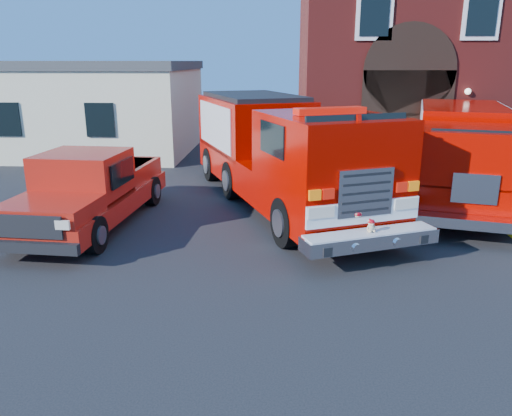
# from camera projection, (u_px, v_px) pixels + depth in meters

# --- Properties ---
(ground) EXTENTS (100.00, 100.00, 0.00)m
(ground) POSITION_uv_depth(u_px,v_px,m) (258.00, 245.00, 12.28)
(ground) COLOR black
(ground) RESTS_ON ground
(parking_stripe_near) EXTENTS (0.12, 3.00, 0.01)m
(parking_stripe_near) POSITION_uv_depth(u_px,v_px,m) (511.00, 236.00, 12.92)
(parking_stripe_near) COLOR yellow
(parking_stripe_near) RESTS_ON ground
(parking_stripe_mid) EXTENTS (0.12, 3.00, 0.01)m
(parking_stripe_mid) POSITION_uv_depth(u_px,v_px,m) (469.00, 204.00, 15.79)
(parking_stripe_mid) COLOR yellow
(parking_stripe_mid) RESTS_ON ground
(parking_stripe_far) EXTENTS (0.12, 3.00, 0.01)m
(parking_stripe_far) POSITION_uv_depth(u_px,v_px,m) (440.00, 182.00, 18.66)
(parking_stripe_far) COLOR yellow
(parking_stripe_far) RESTS_ON ground
(fire_station) EXTENTS (15.20, 10.20, 8.45)m
(fire_station) POSITION_uv_depth(u_px,v_px,m) (458.00, 63.00, 24.02)
(fire_station) COLOR maroon
(fire_station) RESTS_ON ground
(side_building) EXTENTS (10.20, 8.20, 4.35)m
(side_building) POSITION_uv_depth(u_px,v_px,m) (88.00, 106.00, 24.54)
(side_building) COLOR beige
(side_building) RESTS_ON ground
(fire_engine) EXTENTS (6.70, 10.97, 3.28)m
(fire_engine) POSITION_uv_depth(u_px,v_px,m) (280.00, 151.00, 15.32)
(fire_engine) COLOR black
(fire_engine) RESTS_ON ground
(pickup_truck) EXTENTS (2.72, 6.47, 2.07)m
(pickup_truck) POSITION_uv_depth(u_px,v_px,m) (91.00, 190.00, 13.54)
(pickup_truck) COLOR black
(pickup_truck) RESTS_ON ground
(secondary_truck) EXTENTS (4.92, 9.35, 2.90)m
(secondary_truck) POSITION_uv_depth(u_px,v_px,m) (462.00, 151.00, 15.97)
(secondary_truck) COLOR black
(secondary_truck) RESTS_ON ground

